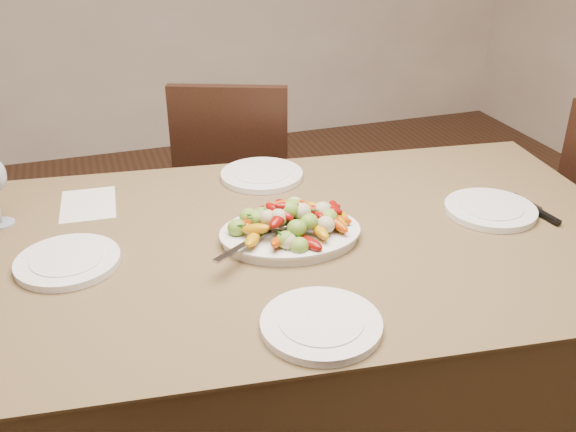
{
  "coord_description": "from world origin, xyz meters",
  "views": [
    {
      "loc": [
        -0.44,
        -1.08,
        1.57
      ],
      "look_at": [
        0.02,
        0.28,
        0.82
      ],
      "focal_mm": 40.0,
      "sensor_mm": 36.0,
      "label": 1
    }
  ],
  "objects_px": {
    "plate_right": "(490,210)",
    "plate_far": "(262,175)",
    "plate_left": "(68,262)",
    "serving_platter": "(290,236)",
    "chair_far": "(238,188)",
    "dining_table": "(288,353)",
    "plate_near": "(321,325)"
  },
  "relations": [
    {
      "from": "plate_right",
      "to": "plate_far",
      "type": "xyz_separation_m",
      "value": [
        -0.53,
        0.43,
        0.0
      ]
    },
    {
      "from": "serving_platter",
      "to": "plate_right",
      "type": "distance_m",
      "value": 0.57
    },
    {
      "from": "serving_platter",
      "to": "plate_near",
      "type": "height_order",
      "value": "serving_platter"
    },
    {
      "from": "dining_table",
      "to": "plate_right",
      "type": "relative_size",
      "value": 7.38
    },
    {
      "from": "serving_platter",
      "to": "plate_right",
      "type": "relative_size",
      "value": 1.4
    },
    {
      "from": "chair_far",
      "to": "plate_right",
      "type": "xyz_separation_m",
      "value": [
        0.48,
        -0.98,
        0.29
      ]
    },
    {
      "from": "plate_right",
      "to": "serving_platter",
      "type": "bearing_deg",
      "value": 177.03
    },
    {
      "from": "plate_near",
      "to": "plate_left",
      "type": "bearing_deg",
      "value": 139.04
    },
    {
      "from": "plate_left",
      "to": "plate_right",
      "type": "relative_size",
      "value": 0.99
    },
    {
      "from": "plate_far",
      "to": "plate_near",
      "type": "bearing_deg",
      "value": -97.33
    },
    {
      "from": "plate_left",
      "to": "plate_far",
      "type": "relative_size",
      "value": 0.97
    },
    {
      "from": "chair_far",
      "to": "dining_table",
      "type": "bearing_deg",
      "value": 105.56
    },
    {
      "from": "chair_far",
      "to": "plate_right",
      "type": "distance_m",
      "value": 1.12
    },
    {
      "from": "dining_table",
      "to": "plate_right",
      "type": "bearing_deg",
      "value": -4.51
    },
    {
      "from": "plate_left",
      "to": "plate_far",
      "type": "xyz_separation_m",
      "value": [
        0.58,
        0.34,
        0.0
      ]
    },
    {
      "from": "plate_left",
      "to": "serving_platter",
      "type": "bearing_deg",
      "value": -5.67
    },
    {
      "from": "plate_far",
      "to": "chair_far",
      "type": "bearing_deg",
      "value": 84.17
    },
    {
      "from": "serving_platter",
      "to": "plate_far",
      "type": "distance_m",
      "value": 0.4
    },
    {
      "from": "serving_platter",
      "to": "plate_far",
      "type": "height_order",
      "value": "serving_platter"
    },
    {
      "from": "serving_platter",
      "to": "plate_near",
      "type": "bearing_deg",
      "value": -98.89
    },
    {
      "from": "plate_right",
      "to": "plate_far",
      "type": "height_order",
      "value": "same"
    },
    {
      "from": "dining_table",
      "to": "chair_far",
      "type": "relative_size",
      "value": 1.94
    },
    {
      "from": "plate_right",
      "to": "plate_near",
      "type": "distance_m",
      "value": 0.72
    },
    {
      "from": "serving_platter",
      "to": "plate_right",
      "type": "bearing_deg",
      "value": -2.97
    },
    {
      "from": "dining_table",
      "to": "plate_left",
      "type": "relative_size",
      "value": 7.46
    },
    {
      "from": "dining_table",
      "to": "serving_platter",
      "type": "distance_m",
      "value": 0.39
    },
    {
      "from": "plate_left",
      "to": "plate_right",
      "type": "distance_m",
      "value": 1.12
    },
    {
      "from": "chair_far",
      "to": "plate_left",
      "type": "height_order",
      "value": "chair_far"
    },
    {
      "from": "serving_platter",
      "to": "plate_left",
      "type": "bearing_deg",
      "value": 174.33
    },
    {
      "from": "dining_table",
      "to": "plate_far",
      "type": "distance_m",
      "value": 0.55
    },
    {
      "from": "chair_far",
      "to": "plate_far",
      "type": "relative_size",
      "value": 3.75
    },
    {
      "from": "plate_right",
      "to": "plate_far",
      "type": "bearing_deg",
      "value": 141.33
    }
  ]
}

